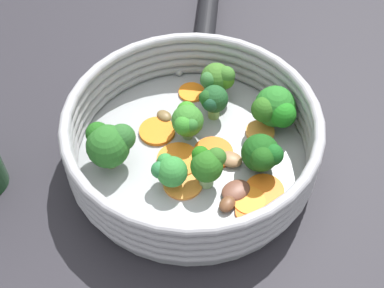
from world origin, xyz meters
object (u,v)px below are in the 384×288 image
object	(u,v)px
carrot_slice_5	(178,160)
broccoli_floret_4	(215,101)
carrot_slice_2	(249,201)
carrot_slice_7	(183,183)
broccoli_floret_5	(262,154)
mushroom_piece_3	(236,190)
carrot_slice_8	(192,92)
mushroom_piece_2	(227,204)
carrot_slice_6	(251,212)
broccoli_floret_1	(169,170)
broccoli_floret_7	(187,120)
mushroom_piece_0	(164,116)
mushroom_piece_1	(230,159)
broccoli_floret_6	(208,164)
carrot_slice_4	(157,131)
broccoli_floret_2	(274,108)
broccoli_floret_0	(109,144)
carrot_slice_0	(260,132)
carrot_slice_3	(213,153)
skillet	(192,156)
broccoli_floret_3	(218,79)
carrot_slice_1	(264,191)

from	to	relation	value
carrot_slice_5	broccoli_floret_4	world-z (taller)	broccoli_floret_4
carrot_slice_2	carrot_slice_7	distance (m)	0.07
broccoli_floret_5	mushroom_piece_3	world-z (taller)	broccoli_floret_5
carrot_slice_8	mushroom_piece_2	size ratio (longest dim) A/B	1.56
carrot_slice_6	broccoli_floret_1	world-z (taller)	broccoli_floret_1
broccoli_floret_5	broccoli_floret_7	world-z (taller)	same
broccoli_floret_1	mushroom_piece_0	xyz separation A→B (m)	(0.05, -0.08, -0.02)
carrot_slice_5	carrot_slice_8	bearing A→B (deg)	-73.05
broccoli_floret_5	mushroom_piece_1	distance (m)	0.04
broccoli_floret_6	broccoli_floret_4	bearing A→B (deg)	-70.76
mushroom_piece_3	carrot_slice_4	bearing A→B (deg)	-19.30
broccoli_floret_2	mushroom_piece_3	bearing A→B (deg)	88.65
broccoli_floret_0	broccoli_floret_6	distance (m)	0.11
broccoli_floret_5	carrot_slice_7	bearing A→B (deg)	38.39
carrot_slice_0	broccoli_floret_0	size ratio (longest dim) A/B	0.60
carrot_slice_4	carrot_slice_7	bearing A→B (deg)	137.76
carrot_slice_7	carrot_slice_5	bearing A→B (deg)	-54.88
carrot_slice_3	broccoli_floret_7	size ratio (longest dim) A/B	0.97
skillet	broccoli_floret_6	bearing A→B (deg)	137.62
skillet	broccoli_floret_0	distance (m)	0.10
carrot_slice_0	broccoli_floret_3	distance (m)	0.08
carrot_slice_4	mushroom_piece_2	xyz separation A→B (m)	(-0.11, 0.06, 0.00)
carrot_slice_8	carrot_slice_1	bearing A→B (deg)	142.70
carrot_slice_4	broccoli_floret_5	size ratio (longest dim) A/B	0.89
carrot_slice_3	carrot_slice_5	world-z (taller)	same
carrot_slice_2	mushroom_piece_2	xyz separation A→B (m)	(0.02, 0.02, 0.00)
skillet	broccoli_floret_5	size ratio (longest dim) A/B	5.68
carrot_slice_0	carrot_slice_8	xyz separation A→B (m)	(0.10, -0.03, -0.00)
broccoli_floret_0	broccoli_floret_7	size ratio (longest dim) A/B	1.21
broccoli_floret_2	mushroom_piece_2	distance (m)	0.13
broccoli_floret_2	broccoli_floret_4	world-z (taller)	broccoli_floret_2
carrot_slice_0	mushroom_piece_0	world-z (taller)	mushroom_piece_0
mushroom_piece_0	mushroom_piece_2	bearing A→B (deg)	144.20
carrot_slice_6	mushroom_piece_1	world-z (taller)	mushroom_piece_1
carrot_slice_2	carrot_slice_3	world-z (taller)	same
carrot_slice_5	broccoli_floret_4	bearing A→B (deg)	-97.07
carrot_slice_4	broccoli_floret_3	bearing A→B (deg)	-115.62
broccoli_floret_2	broccoli_floret_5	xyz separation A→B (m)	(-0.01, 0.06, -0.01)
carrot_slice_3	carrot_slice_6	bearing A→B (deg)	140.88
carrot_slice_8	carrot_slice_4	bearing A→B (deg)	82.79
carrot_slice_3	broccoli_floret_3	world-z (taller)	broccoli_floret_3
skillet	broccoli_floret_6	world-z (taller)	broccoli_floret_6
carrot_slice_3	broccoli_floret_3	bearing A→B (deg)	-69.60
carrot_slice_7	carrot_slice_3	bearing A→B (deg)	-104.84
carrot_slice_1	broccoli_floret_7	world-z (taller)	broccoli_floret_7
broccoli_floret_4	broccoli_floret_5	world-z (taller)	same
carrot_slice_3	mushroom_piece_1	size ratio (longest dim) A/B	1.62
carrot_slice_1	carrot_slice_8	bearing A→B (deg)	-37.30
broccoli_floret_0	broccoli_floret_1	distance (m)	0.07
carrot_slice_6	carrot_slice_8	bearing A→B (deg)	-45.50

